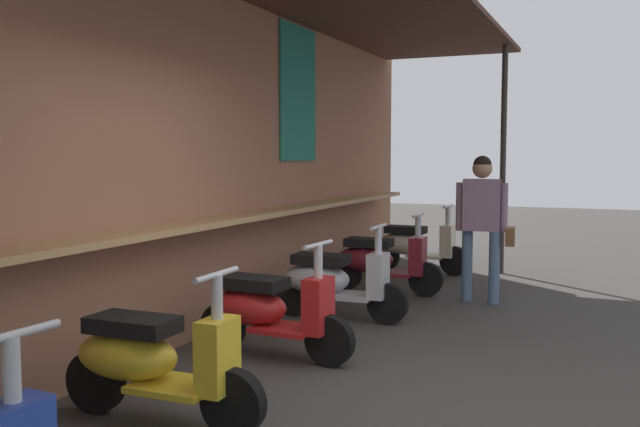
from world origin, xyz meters
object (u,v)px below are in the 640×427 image
scooter_yellow (150,360)px  scooter_red (265,310)px  scooter_maroon (378,261)px  shopper_browsing (483,214)px  scooter_silver (332,281)px  scooter_cream (414,245)px

scooter_yellow → scooter_red: size_ratio=1.00×
scooter_maroon → scooter_red: bearing=-91.5°
shopper_browsing → scooter_yellow: bearing=157.7°
scooter_silver → shopper_browsing: bearing=47.0°
scooter_yellow → scooter_red: bearing=88.9°
scooter_maroon → shopper_browsing: size_ratio=0.86×
scooter_cream → shopper_browsing: 2.12m
scooter_maroon → shopper_browsing: (-0.05, -1.24, 0.60)m
scooter_red → scooter_cream: bearing=93.2°
shopper_browsing → scooter_maroon: bearing=81.2°
scooter_silver → scooter_cream: (3.01, 0.00, 0.00)m
scooter_maroon → scooter_cream: size_ratio=1.00×
scooter_cream → scooter_silver: bearing=-88.6°
scooter_silver → scooter_maroon: 1.45m
scooter_red → scooter_cream: size_ratio=1.00×
scooter_cream → shopper_browsing: size_ratio=0.86×
scooter_yellow → scooter_maroon: 4.39m
scooter_cream → shopper_browsing: bearing=-51.2°
scooter_red → shopper_browsing: size_ratio=0.86×
scooter_yellow → scooter_cream: 5.95m
scooter_maroon → scooter_silver: bearing=-91.5°
scooter_yellow → scooter_cream: size_ratio=1.00×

